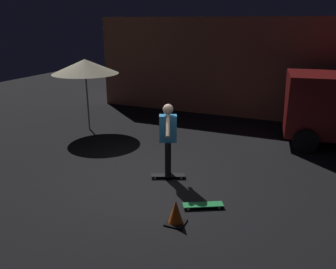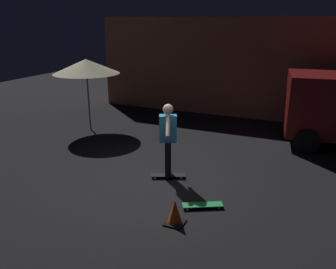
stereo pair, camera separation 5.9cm
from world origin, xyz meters
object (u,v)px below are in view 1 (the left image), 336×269
Objects in this scene: skateboard_spare at (203,205)px; traffic_cone at (176,213)px; skateboard_ridden at (168,175)px; patio_umbrella at (85,67)px; skater at (168,135)px.

traffic_cone is (-0.28, -0.72, 0.16)m from skateboard_spare.
skateboard_spare is (1.15, -0.96, 0.00)m from skateboard_ridden.
patio_umbrella reaches higher than skater.
traffic_cone is (4.74, -4.09, -1.86)m from patio_umbrella.
skateboard_ridden is at bearing 45.00° from skater.
skater is (3.87, -2.41, -1.04)m from patio_umbrella.
traffic_cone is at bearing -111.44° from skateboard_spare.
skater is (-0.00, -0.00, 0.98)m from skateboard_ridden.
patio_umbrella is at bearing 146.14° from skateboard_spare.
patio_umbrella is 6.37m from skateboard_spare.
skateboard_spare is at bearing -33.86° from patio_umbrella.
skater is at bearing -135.00° from skateboard_ridden.
skater is 2.07m from traffic_cone.
skateboard_spare is at bearing -39.96° from skateboard_ridden.
traffic_cone is at bearing -62.74° from skateboard_ridden.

